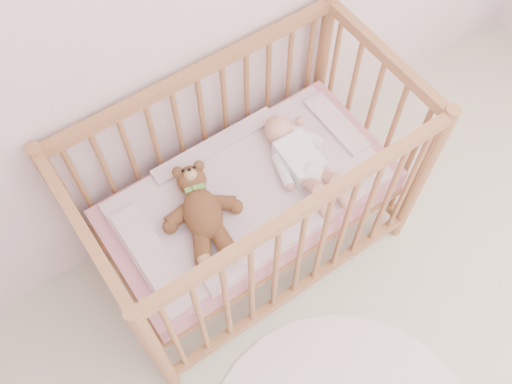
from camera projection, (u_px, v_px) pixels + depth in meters
crib at (249, 197)px, 2.42m from camera, size 1.36×0.76×1.00m
mattress at (249, 199)px, 2.43m from camera, size 1.22×0.62×0.13m
blanket at (249, 190)px, 2.37m from camera, size 1.10×0.58×0.06m
baby at (300, 156)px, 2.36m from camera, size 0.29×0.57×0.13m
teddy_bear at (203, 213)px, 2.22m from camera, size 0.46×0.56×0.13m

